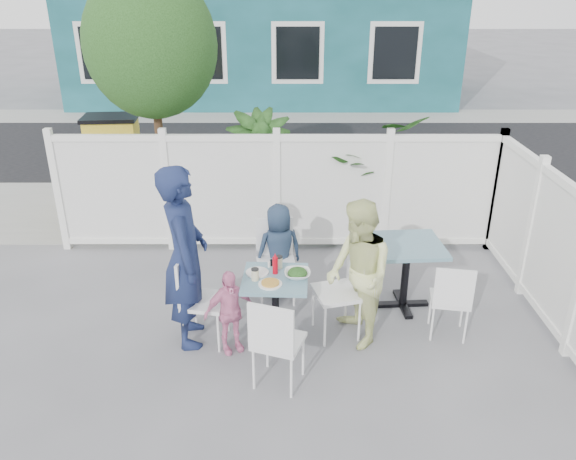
{
  "coord_description": "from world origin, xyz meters",
  "views": [
    {
      "loc": [
        0.25,
        -4.58,
        3.4
      ],
      "look_at": [
        0.25,
        0.72,
        1.03
      ],
      "focal_mm": 35.0,
      "sensor_mm": 36.0,
      "label": 1
    }
  ],
  "objects_px": {
    "chair_right": "(345,283)",
    "chair_back": "(275,254)",
    "woman": "(358,275)",
    "boy": "(279,250)",
    "utility_cabinet": "(116,164)",
    "chair_near": "(275,338)",
    "man": "(185,257)",
    "toddler": "(229,312)",
    "spare_table": "(407,258)",
    "chair_left": "(197,293)",
    "main_table": "(275,291)"
  },
  "relations": [
    {
      "from": "chair_right",
      "to": "chair_back",
      "type": "relative_size",
      "value": 1.06
    },
    {
      "from": "chair_back",
      "to": "woman",
      "type": "height_order",
      "value": "woman"
    },
    {
      "from": "boy",
      "to": "utility_cabinet",
      "type": "bearing_deg",
      "value": -64.72
    },
    {
      "from": "woman",
      "to": "boy",
      "type": "height_order",
      "value": "woman"
    },
    {
      "from": "chair_near",
      "to": "boy",
      "type": "height_order",
      "value": "boy"
    },
    {
      "from": "man",
      "to": "toddler",
      "type": "relative_size",
      "value": 2.11
    },
    {
      "from": "spare_table",
      "to": "chair_near",
      "type": "distance_m",
      "value": 1.99
    },
    {
      "from": "chair_right",
      "to": "man",
      "type": "height_order",
      "value": "man"
    },
    {
      "from": "utility_cabinet",
      "to": "chair_right",
      "type": "bearing_deg",
      "value": -52.64
    },
    {
      "from": "spare_table",
      "to": "boy",
      "type": "bearing_deg",
      "value": 167.72
    },
    {
      "from": "chair_right",
      "to": "chair_near",
      "type": "relative_size",
      "value": 1.09
    },
    {
      "from": "chair_left",
      "to": "man",
      "type": "distance_m",
      "value": 0.4
    },
    {
      "from": "chair_right",
      "to": "man",
      "type": "distance_m",
      "value": 1.62
    },
    {
      "from": "boy",
      "to": "woman",
      "type": "bearing_deg",
      "value": 111.31
    },
    {
      "from": "utility_cabinet",
      "to": "spare_table",
      "type": "xyz_separation_m",
      "value": [
        4.05,
        -3.1,
        -0.11
      ]
    },
    {
      "from": "utility_cabinet",
      "to": "toddler",
      "type": "bearing_deg",
      "value": -66.26
    },
    {
      "from": "utility_cabinet",
      "to": "man",
      "type": "distance_m",
      "value": 4.11
    },
    {
      "from": "chair_back",
      "to": "boy",
      "type": "distance_m",
      "value": 0.09
    },
    {
      "from": "man",
      "to": "woman",
      "type": "height_order",
      "value": "man"
    },
    {
      "from": "main_table",
      "to": "chair_right",
      "type": "bearing_deg",
      "value": 5.06
    },
    {
      "from": "utility_cabinet",
      "to": "chair_right",
      "type": "height_order",
      "value": "utility_cabinet"
    },
    {
      "from": "utility_cabinet",
      "to": "chair_near",
      "type": "xyz_separation_m",
      "value": [
        2.64,
        -4.49,
        -0.18
      ]
    },
    {
      "from": "chair_back",
      "to": "man",
      "type": "distance_m",
      "value": 1.27
    },
    {
      "from": "chair_left",
      "to": "chair_near",
      "type": "distance_m",
      "value": 1.1
    },
    {
      "from": "utility_cabinet",
      "to": "man",
      "type": "relative_size",
      "value": 0.76
    },
    {
      "from": "chair_right",
      "to": "toddler",
      "type": "distance_m",
      "value": 1.2
    },
    {
      "from": "spare_table",
      "to": "chair_back",
      "type": "height_order",
      "value": "chair_back"
    },
    {
      "from": "chair_right",
      "to": "man",
      "type": "xyz_separation_m",
      "value": [
        -1.58,
        -0.1,
        0.35
      ]
    },
    {
      "from": "spare_table",
      "to": "man",
      "type": "relative_size",
      "value": 0.42
    },
    {
      "from": "main_table",
      "to": "utility_cabinet",
      "type": "bearing_deg",
      "value": 125.47
    },
    {
      "from": "spare_table",
      "to": "woman",
      "type": "height_order",
      "value": "woman"
    },
    {
      "from": "chair_right",
      "to": "boy",
      "type": "bearing_deg",
      "value": 24.34
    },
    {
      "from": "chair_left",
      "to": "chair_right",
      "type": "xyz_separation_m",
      "value": [
        1.49,
        0.13,
        0.03
      ]
    },
    {
      "from": "man",
      "to": "woman",
      "type": "distance_m",
      "value": 1.7
    },
    {
      "from": "chair_left",
      "to": "chair_back",
      "type": "relative_size",
      "value": 1.0
    },
    {
      "from": "chair_near",
      "to": "toddler",
      "type": "distance_m",
      "value": 0.74
    },
    {
      "from": "chair_right",
      "to": "chair_near",
      "type": "bearing_deg",
      "value": 126.62
    },
    {
      "from": "main_table",
      "to": "boy",
      "type": "xyz_separation_m",
      "value": [
        0.02,
        0.89,
        0.02
      ]
    },
    {
      "from": "utility_cabinet",
      "to": "main_table",
      "type": "distance_m",
      "value": 4.52
    },
    {
      "from": "utility_cabinet",
      "to": "chair_near",
      "type": "height_order",
      "value": "utility_cabinet"
    },
    {
      "from": "boy",
      "to": "main_table",
      "type": "bearing_deg",
      "value": 70.22
    },
    {
      "from": "utility_cabinet",
      "to": "chair_near",
      "type": "bearing_deg",
      "value": -64.85
    },
    {
      "from": "spare_table",
      "to": "woman",
      "type": "bearing_deg",
      "value": -133.15
    },
    {
      "from": "utility_cabinet",
      "to": "toddler",
      "type": "distance_m",
      "value": 4.5
    },
    {
      "from": "chair_right",
      "to": "chair_near",
      "type": "height_order",
      "value": "chair_right"
    },
    {
      "from": "chair_right",
      "to": "toddler",
      "type": "xyz_separation_m",
      "value": [
        -1.15,
        -0.31,
        -0.14
      ]
    },
    {
      "from": "chair_right",
      "to": "woman",
      "type": "bearing_deg",
      "value": -156.24
    },
    {
      "from": "main_table",
      "to": "chair_near",
      "type": "relative_size",
      "value": 0.75
    },
    {
      "from": "chair_right",
      "to": "boy",
      "type": "height_order",
      "value": "boy"
    },
    {
      "from": "chair_left",
      "to": "woman",
      "type": "distance_m",
      "value": 1.61
    }
  ]
}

